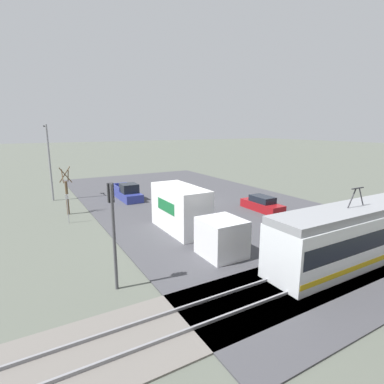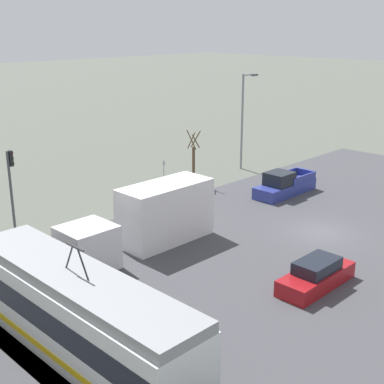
{
  "view_description": "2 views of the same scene",
  "coord_description": "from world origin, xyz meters",
  "px_view_note": "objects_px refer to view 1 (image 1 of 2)",
  "views": [
    {
      "loc": [
        16.61,
        28.05,
        8.1
      ],
      "look_at": [
        3.35,
        4.99,
        2.41
      ],
      "focal_mm": 28.0,
      "sensor_mm": 36.0,
      "label": 1
    },
    {
      "loc": [
        -16.39,
        28.05,
        12.64
      ],
      "look_at": [
        4.18,
        7.34,
        3.45
      ],
      "focal_mm": 50.0,
      "sensor_mm": 36.0,
      "label": 2
    }
  ],
  "objects_px": {
    "street_tree": "(67,193)",
    "no_parking_sign": "(68,206)",
    "traffic_light_pole": "(113,222)",
    "box_truck": "(189,215)",
    "light_rail_tram": "(352,235)",
    "sedan_car_0": "(262,204)",
    "street_lamp_near_crossing": "(49,158)",
    "pickup_truck": "(127,193)"
  },
  "relations": [
    {
      "from": "street_tree",
      "to": "no_parking_sign",
      "type": "relative_size",
      "value": 1.79
    },
    {
      "from": "no_parking_sign",
      "to": "traffic_light_pole",
      "type": "bearing_deg",
      "value": 92.3
    },
    {
      "from": "box_truck",
      "to": "street_tree",
      "type": "relative_size",
      "value": 2.16
    },
    {
      "from": "light_rail_tram",
      "to": "no_parking_sign",
      "type": "relative_size",
      "value": 4.78
    },
    {
      "from": "light_rail_tram",
      "to": "no_parking_sign",
      "type": "xyz_separation_m",
      "value": [
        13.77,
        -16.96,
        -0.23
      ]
    },
    {
      "from": "box_truck",
      "to": "no_parking_sign",
      "type": "xyz_separation_m",
      "value": [
        7.48,
        -8.02,
        -0.17
      ]
    },
    {
      "from": "traffic_light_pole",
      "to": "sedan_car_0",
      "type": "bearing_deg",
      "value": -156.38
    },
    {
      "from": "box_truck",
      "to": "sedan_car_0",
      "type": "xyz_separation_m",
      "value": [
        -9.79,
        -2.55,
        -1.04
      ]
    },
    {
      "from": "no_parking_sign",
      "to": "street_tree",
      "type": "bearing_deg",
      "value": -97.19
    },
    {
      "from": "box_truck",
      "to": "street_lamp_near_crossing",
      "type": "distance_m",
      "value": 19.86
    },
    {
      "from": "street_tree",
      "to": "pickup_truck",
      "type": "bearing_deg",
      "value": -156.12
    },
    {
      "from": "traffic_light_pole",
      "to": "street_lamp_near_crossing",
      "type": "xyz_separation_m",
      "value": [
        0.82,
        -22.77,
        1.33
      ]
    },
    {
      "from": "light_rail_tram",
      "to": "street_lamp_near_crossing",
      "type": "xyz_separation_m",
      "value": [
        14.08,
        -26.93,
        3.11
      ]
    },
    {
      "from": "light_rail_tram",
      "to": "street_tree",
      "type": "bearing_deg",
      "value": -56.02
    },
    {
      "from": "box_truck",
      "to": "street_tree",
      "type": "height_order",
      "value": "street_tree"
    },
    {
      "from": "light_rail_tram",
      "to": "sedan_car_0",
      "type": "bearing_deg",
      "value": -106.94
    },
    {
      "from": "street_lamp_near_crossing",
      "to": "pickup_truck",
      "type": "bearing_deg",
      "value": 151.8
    },
    {
      "from": "sedan_car_0",
      "to": "box_truck",
      "type": "bearing_deg",
      "value": -165.4
    },
    {
      "from": "sedan_car_0",
      "to": "street_lamp_near_crossing",
      "type": "xyz_separation_m",
      "value": [
        17.58,
        -15.44,
        4.21
      ]
    },
    {
      "from": "no_parking_sign",
      "to": "sedan_car_0",
      "type": "bearing_deg",
      "value": 162.42
    },
    {
      "from": "traffic_light_pole",
      "to": "street_tree",
      "type": "relative_size",
      "value": 1.2
    },
    {
      "from": "traffic_light_pole",
      "to": "no_parking_sign",
      "type": "bearing_deg",
      "value": -87.7
    },
    {
      "from": "traffic_light_pole",
      "to": "street_lamp_near_crossing",
      "type": "distance_m",
      "value": 22.82
    },
    {
      "from": "street_lamp_near_crossing",
      "to": "traffic_light_pole",
      "type": "bearing_deg",
      "value": 92.07
    },
    {
      "from": "pickup_truck",
      "to": "box_truck",
      "type": "bearing_deg",
      "value": 91.17
    },
    {
      "from": "box_truck",
      "to": "traffic_light_pole",
      "type": "relative_size",
      "value": 1.8
    },
    {
      "from": "street_lamp_near_crossing",
      "to": "no_parking_sign",
      "type": "height_order",
      "value": "street_lamp_near_crossing"
    },
    {
      "from": "traffic_light_pole",
      "to": "street_tree",
      "type": "height_order",
      "value": "traffic_light_pole"
    },
    {
      "from": "box_truck",
      "to": "traffic_light_pole",
      "type": "bearing_deg",
      "value": 34.44
    },
    {
      "from": "traffic_light_pole",
      "to": "street_tree",
      "type": "xyz_separation_m",
      "value": [
        0.15,
        -15.72,
        -1.46
      ]
    },
    {
      "from": "no_parking_sign",
      "to": "street_lamp_near_crossing",
      "type": "bearing_deg",
      "value": -88.24
    },
    {
      "from": "sedan_car_0",
      "to": "no_parking_sign",
      "type": "bearing_deg",
      "value": 162.42
    },
    {
      "from": "light_rail_tram",
      "to": "sedan_car_0",
      "type": "height_order",
      "value": "light_rail_tram"
    },
    {
      "from": "pickup_truck",
      "to": "street_lamp_near_crossing",
      "type": "xyz_separation_m",
      "value": [
        7.5,
        -4.02,
        4.09
      ]
    },
    {
      "from": "street_tree",
      "to": "street_lamp_near_crossing",
      "type": "height_order",
      "value": "street_lamp_near_crossing"
    },
    {
      "from": "light_rail_tram",
      "to": "traffic_light_pole",
      "type": "distance_m",
      "value": 14.01
    },
    {
      "from": "pickup_truck",
      "to": "sedan_car_0",
      "type": "distance_m",
      "value": 15.23
    },
    {
      "from": "box_truck",
      "to": "street_lamp_near_crossing",
      "type": "bearing_deg",
      "value": -66.6
    },
    {
      "from": "sedan_car_0",
      "to": "street_lamp_near_crossing",
      "type": "distance_m",
      "value": 23.77
    },
    {
      "from": "sedan_car_0",
      "to": "traffic_light_pole",
      "type": "height_order",
      "value": "traffic_light_pole"
    },
    {
      "from": "street_lamp_near_crossing",
      "to": "street_tree",
      "type": "bearing_deg",
      "value": 95.48
    },
    {
      "from": "pickup_truck",
      "to": "no_parking_sign",
      "type": "bearing_deg",
      "value": 39.58
    }
  ]
}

